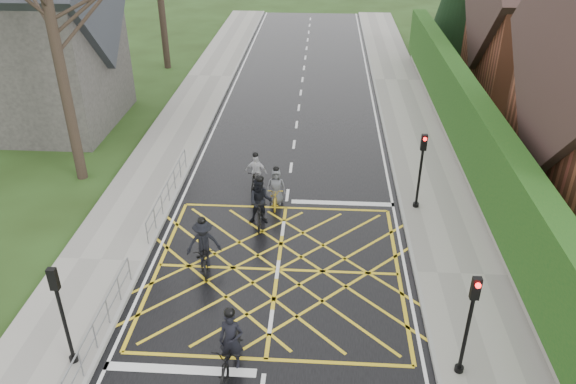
# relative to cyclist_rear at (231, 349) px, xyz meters

# --- Properties ---
(ground) EXTENTS (120.00, 120.00, 0.00)m
(ground) POSITION_rel_cyclist_rear_xyz_m (0.87, 4.31, -0.64)
(ground) COLOR black
(ground) RESTS_ON ground
(road) EXTENTS (9.00, 80.00, 0.01)m
(road) POSITION_rel_cyclist_rear_xyz_m (0.87, 4.31, -0.64)
(road) COLOR black
(road) RESTS_ON ground
(sidewalk_right) EXTENTS (3.00, 80.00, 0.15)m
(sidewalk_right) POSITION_rel_cyclist_rear_xyz_m (6.87, 4.31, -0.57)
(sidewalk_right) COLOR gray
(sidewalk_right) RESTS_ON ground
(sidewalk_left) EXTENTS (3.00, 80.00, 0.15)m
(sidewalk_left) POSITION_rel_cyclist_rear_xyz_m (-5.13, 4.31, -0.57)
(sidewalk_left) COLOR gray
(sidewalk_left) RESTS_ON ground
(stone_wall) EXTENTS (0.50, 38.00, 0.70)m
(stone_wall) POSITION_rel_cyclist_rear_xyz_m (8.62, 10.31, -0.29)
(stone_wall) COLOR slate
(stone_wall) RESTS_ON ground
(hedge) EXTENTS (0.90, 38.00, 2.80)m
(hedge) POSITION_rel_cyclist_rear_xyz_m (8.62, 10.31, 1.46)
(hedge) COLOR #113E12
(hedge) RESTS_ON stone_wall
(house_far) EXTENTS (9.80, 8.80, 10.30)m
(house_far) POSITION_rel_cyclist_rear_xyz_m (15.62, 22.31, 3.72)
(house_far) COLOR brown
(house_far) RESTS_ON ground
(church) EXTENTS (8.80, 7.80, 11.00)m
(church) POSITION_rel_cyclist_rear_xyz_m (-12.67, 16.31, 4.29)
(church) COLOR #2D2B28
(church) RESTS_ON ground
(railing_south) EXTENTS (0.05, 5.04, 1.03)m
(railing_south) POSITION_rel_cyclist_rear_xyz_m (-3.78, 0.81, 0.14)
(railing_south) COLOR slate
(railing_south) RESTS_ON ground
(railing_north) EXTENTS (0.05, 6.04, 1.03)m
(railing_north) POSITION_rel_cyclist_rear_xyz_m (-3.78, 8.31, 0.15)
(railing_north) COLOR slate
(railing_north) RESTS_ON ground
(traffic_light_ne) EXTENTS (0.24, 0.31, 3.21)m
(traffic_light_ne) POSITION_rel_cyclist_rear_xyz_m (5.97, 8.50, 1.02)
(traffic_light_ne) COLOR black
(traffic_light_ne) RESTS_ON ground
(traffic_light_se) EXTENTS (0.24, 0.31, 3.21)m
(traffic_light_se) POSITION_rel_cyclist_rear_xyz_m (5.97, 0.10, 1.02)
(traffic_light_se) COLOR black
(traffic_light_se) RESTS_ON ground
(traffic_light_sw) EXTENTS (0.24, 0.31, 3.21)m
(traffic_light_sw) POSITION_rel_cyclist_rear_xyz_m (-4.23, -0.19, 1.02)
(traffic_light_sw) COLOR black
(traffic_light_sw) RESTS_ON ground
(cyclist_rear) EXTENTS (0.87, 2.09, 1.98)m
(cyclist_rear) POSITION_rel_cyclist_rear_xyz_m (0.00, 0.00, 0.00)
(cyclist_rear) COLOR black
(cyclist_rear) RESTS_ON ground
(cyclist_back) EXTENTS (0.92, 2.04, 2.02)m
(cyclist_back) POSITION_rel_cyclist_rear_xyz_m (0.00, 7.13, 0.12)
(cyclist_back) COLOR black
(cyclist_back) RESTS_ON ground
(cyclist_mid) EXTENTS (1.27, 2.10, 1.93)m
(cyclist_mid) POSITION_rel_cyclist_rear_xyz_m (-1.58, 4.33, 0.06)
(cyclist_mid) COLOR black
(cyclist_mid) RESTS_ON ground
(cyclist_front) EXTENTS (0.94, 1.72, 1.68)m
(cyclist_front) POSITION_rel_cyclist_rear_xyz_m (-0.47, 9.77, -0.02)
(cyclist_front) COLOR black
(cyclist_front) RESTS_ON ground
(cyclist_lead) EXTENTS (0.75, 1.72, 1.66)m
(cyclist_lead) POSITION_rel_cyclist_rear_xyz_m (0.47, 8.60, -0.07)
(cyclist_lead) COLOR #B69316
(cyclist_lead) RESTS_ON ground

